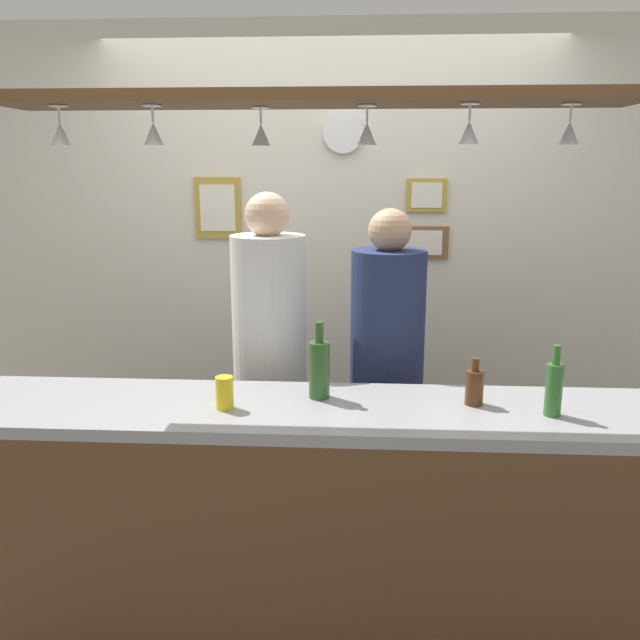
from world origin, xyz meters
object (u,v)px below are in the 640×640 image
object	(u,v)px
person_right_navy_shirt	(387,352)
wall_clock	(343,133)
bottle_beer_green_import	(554,388)
bottle_beer_brown_stubby	(474,386)
picture_frame_upper_small	(427,195)
drink_can	(225,393)
bottle_champagne_green	(319,368)
picture_frame_lower_pair	(421,243)
picture_frame_caricature	(218,208)
person_left_white_patterned_shirt	(269,340)

from	to	relation	value
person_right_navy_shirt	wall_clock	world-z (taller)	wall_clock
bottle_beer_green_import	bottle_beer_brown_stubby	distance (m)	0.28
person_right_navy_shirt	picture_frame_upper_small	distance (m)	1.06
drink_can	bottle_champagne_green	bearing A→B (deg)	22.51
bottle_champagne_green	picture_frame_lower_pair	world-z (taller)	picture_frame_lower_pair
drink_can	picture_frame_upper_small	world-z (taller)	picture_frame_upper_small
drink_can	picture_frame_caricature	size ratio (longest dim) A/B	0.36
bottle_beer_brown_stubby	bottle_champagne_green	world-z (taller)	bottle_champagne_green
drink_can	bottle_beer_brown_stubby	bearing A→B (deg)	6.22
person_right_navy_shirt	picture_frame_lower_pair	distance (m)	0.91
bottle_champagne_green	picture_frame_upper_small	size ratio (longest dim) A/B	1.36
bottle_beer_brown_stubby	person_right_navy_shirt	bearing A→B (deg)	118.03
drink_can	picture_frame_caricature	distance (m)	1.60
picture_frame_lower_pair	wall_clock	bearing A→B (deg)	-179.20
person_right_navy_shirt	bottle_beer_green_import	xyz separation A→B (m)	(0.56, -0.66, 0.07)
picture_frame_caricature	wall_clock	size ratio (longest dim) A/B	1.55
person_left_white_patterned_shirt	bottle_beer_brown_stubby	size ratio (longest dim) A/B	9.54
person_right_navy_shirt	wall_clock	bearing A→B (deg)	106.58
bottle_champagne_green	bottle_beer_green_import	bearing A→B (deg)	-9.12
person_left_white_patterned_shirt	picture_frame_caricature	world-z (taller)	picture_frame_caricature
bottle_beer_green_import	drink_can	bearing A→B (deg)	-179.75
person_left_white_patterned_shirt	bottle_beer_green_import	bearing A→B (deg)	-30.90
drink_can	picture_frame_caricature	xyz separation A→B (m)	(-0.32, 1.45, 0.58)
person_right_navy_shirt	picture_frame_upper_small	xyz separation A→B (m)	(0.23, 0.78, 0.68)
person_right_navy_shirt	picture_frame_caricature	size ratio (longest dim) A/B	4.84
person_right_navy_shirt	bottle_champagne_green	size ratio (longest dim) A/B	5.49
bottle_beer_green_import	picture_frame_upper_small	world-z (taller)	picture_frame_upper_small
picture_frame_lower_pair	wall_clock	size ratio (longest dim) A/B	1.36
drink_can	picture_frame_lower_pair	size ratio (longest dim) A/B	0.41
picture_frame_upper_small	picture_frame_lower_pair	xyz separation A→B (m)	(-0.02, 0.00, -0.26)
person_left_white_patterned_shirt	wall_clock	world-z (taller)	wall_clock
person_right_navy_shirt	drink_can	size ratio (longest dim) A/B	13.50
bottle_beer_brown_stubby	picture_frame_caricature	world-z (taller)	picture_frame_caricature
bottle_beer_green_import	picture_frame_lower_pair	xyz separation A→B (m)	(-0.35, 1.45, 0.35)
person_left_white_patterned_shirt	picture_frame_caricature	xyz separation A→B (m)	(-0.39, 0.78, 0.56)
bottle_beer_green_import	picture_frame_caricature	world-z (taller)	picture_frame_caricature
bottle_champagne_green	wall_clock	xyz separation A→B (m)	(0.05, 1.31, 0.93)
bottle_beer_green_import	bottle_champagne_green	size ratio (longest dim) A/B	0.87
person_left_white_patterned_shirt	bottle_beer_green_import	xyz separation A→B (m)	(1.11, -0.66, 0.02)
picture_frame_lower_pair	picture_frame_caricature	xyz separation A→B (m)	(-1.15, 0.00, 0.19)
wall_clock	picture_frame_upper_small	bearing A→B (deg)	0.77
bottle_beer_brown_stubby	bottle_champagne_green	size ratio (longest dim) A/B	0.60
person_right_navy_shirt	bottle_beer_brown_stubby	distance (m)	0.65
picture_frame_upper_small	wall_clock	world-z (taller)	wall_clock
picture_frame_caricature	picture_frame_lower_pair	bearing A→B (deg)	0.00
picture_frame_upper_small	person_left_white_patterned_shirt	bearing A→B (deg)	-134.74
bottle_champagne_green	picture_frame_upper_small	xyz separation A→B (m)	(0.51, 1.31, 0.60)
bottle_beer_green_import	wall_clock	distance (m)	1.90
bottle_beer_brown_stubby	picture_frame_upper_small	size ratio (longest dim) A/B	0.82
person_left_white_patterned_shirt	picture_frame_caricature	size ratio (longest dim) A/B	5.05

